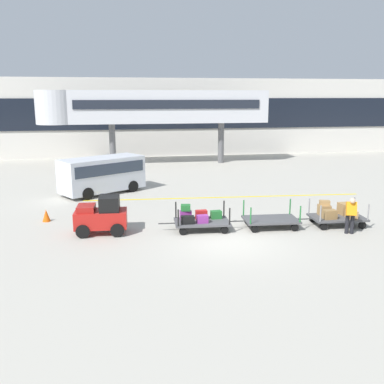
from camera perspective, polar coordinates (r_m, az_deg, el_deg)
name	(u,v)px	position (r m, az deg, el deg)	size (l,w,h in m)	color
ground_plane	(228,242)	(17.13, 4.72, -6.54)	(120.00, 120.00, 0.00)	#B2ADA0
apron_lead_line	(224,197)	(24.45, 4.24, -0.69)	(15.58, 0.20, 0.01)	yellow
terminal_building	(160,117)	(41.88, -4.27, 9.79)	(60.88, 2.51, 7.17)	beige
jet_bridge	(146,107)	(35.74, -6.03, 11.00)	(18.48, 3.00, 6.00)	silver
baggage_tug	(102,216)	(18.26, -11.77, -3.09)	(2.16, 1.34, 1.58)	red
baggage_cart_lead	(199,219)	(18.43, 0.97, -3.56)	(3.04, 1.54, 1.10)	#4C4C4F
baggage_cart_middle	(271,220)	(19.06, 10.28, -3.63)	(3.04, 1.54, 1.10)	#4C4C4F
baggage_cart_tail	(337,214)	(20.13, 18.45, -2.72)	(3.04, 1.54, 1.10)	#4C4C4F
baggage_handler	(351,214)	(18.92, 20.12, -2.70)	(0.52, 0.53, 1.56)	black
shuttle_van	(102,172)	(25.72, -11.71, 2.54)	(5.07, 4.17, 2.10)	silver
safety_cone_near	(46,215)	(20.79, -18.59, -2.94)	(0.36, 0.36, 0.55)	#EA590F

